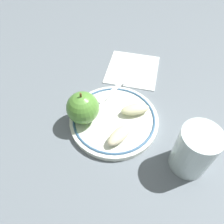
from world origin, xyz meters
name	(u,v)px	position (x,y,z in m)	size (l,w,h in m)	color
ground_plane	(114,121)	(0.00, 0.00, 0.00)	(2.00, 2.00, 0.00)	slate
plate	(112,119)	(0.00, 0.00, 0.01)	(0.22, 0.22, 0.02)	white
apple_red_whole	(83,107)	(-0.07, 0.00, 0.06)	(0.08, 0.08, 0.09)	#579338
apple_slice_front	(135,109)	(0.05, 0.02, 0.03)	(0.07, 0.03, 0.02)	beige
apple_slice_back	(119,135)	(0.01, -0.06, 0.03)	(0.07, 0.03, 0.02)	beige
fork	(107,96)	(-0.02, 0.07, 0.02)	(0.13, 0.15, 0.00)	silver
drinking_glass	(194,150)	(0.16, -0.11, 0.06)	(0.08, 0.08, 0.11)	silver
napkin_folded	(133,69)	(0.06, 0.19, 0.00)	(0.15, 0.15, 0.01)	white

